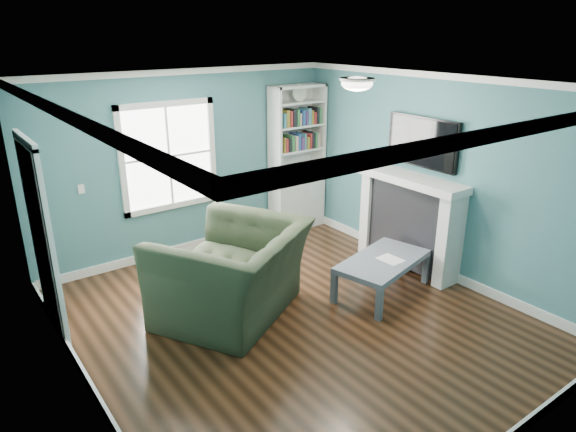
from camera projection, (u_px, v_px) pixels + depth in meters
floor at (295, 319)px, 5.82m from camera, size 5.00×5.00×0.00m
room_walls at (296, 185)px, 5.27m from camera, size 5.00×5.00×5.00m
trim at (296, 217)px, 5.39m from camera, size 4.50×5.00×2.60m
window at (169, 156)px, 7.03m from camera, size 1.40×0.06×1.50m
bookshelf at (297, 173)px, 8.22m from camera, size 0.90×0.35×2.31m
fireplace at (409, 223)px, 6.91m from camera, size 0.44×1.58×1.30m
tv at (422, 142)px, 6.60m from camera, size 0.06×1.10×0.65m
door at (41, 238)px, 5.27m from camera, size 0.12×0.98×2.17m
ceiling_fixture at (357, 83)px, 5.52m from camera, size 0.38×0.38×0.15m
light_switch at (81, 189)px, 6.45m from camera, size 0.08×0.01×0.12m
recliner at (232, 258)px, 5.70m from camera, size 1.89×1.69×1.39m
coffee_table at (383, 263)px, 6.28m from camera, size 1.38×0.96×0.45m
paper_sheet at (390, 259)px, 6.24m from camera, size 0.24×0.30×0.00m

